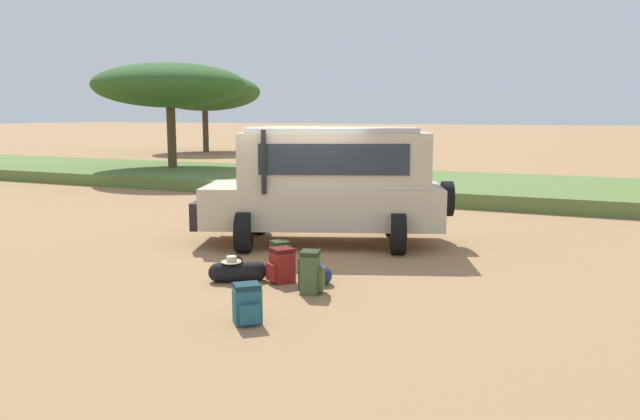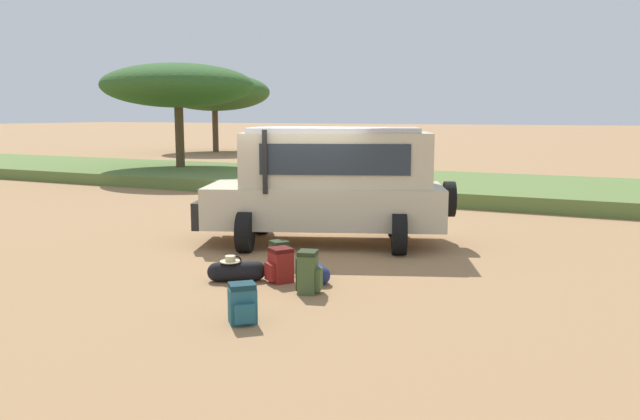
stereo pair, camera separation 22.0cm
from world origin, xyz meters
The scene contains 11 objects.
ground_plane centered at (0.00, 0.00, 0.00)m, with size 320.00×320.00×0.00m, color #9E754C.
grass_bank centered at (0.00, 10.16, 0.22)m, with size 120.00×7.00×0.44m.
safari_vehicle centered at (0.21, 0.63, 1.29)m, with size 5.41×3.76×2.44m.
backpack_beside_front_wheel centered at (0.77, -2.54, 0.28)m, with size 0.47×0.50×0.57m.
backpack_cluster_center centered at (0.40, -1.89, 0.26)m, with size 0.41×0.43×0.53m.
backpack_near_rear_wheel centered at (1.32, -4.53, 0.26)m, with size 0.46×0.46×0.53m.
backpack_outermost centered at (1.47, -2.91, 0.32)m, with size 0.43×0.40×0.66m.
duffel_bag_low_black_case centered at (0.09, -2.79, 0.17)m, with size 0.86×0.66×0.42m.
duffel_bag_soft_canvas centered at (1.23, -2.19, 0.15)m, with size 0.73×0.74×0.40m.
acacia_tree_far_left centered at (-20.97, 26.79, 4.30)m, with size 7.84×8.41×5.66m.
acacia_tree_left_mid centered at (-11.58, 10.70, 3.91)m, with size 6.59×6.29×4.86m.
Camera 1 is at (5.41, -11.27, 2.71)m, focal length 35.00 mm.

